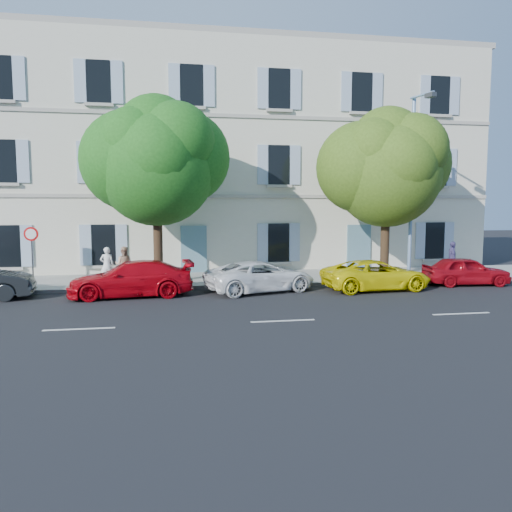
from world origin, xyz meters
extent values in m
plane|color=black|center=(0.00, 0.00, 0.00)|extent=(90.00, 90.00, 0.00)
cube|color=#A09E96|center=(0.00, 4.45, 0.07)|extent=(36.00, 4.50, 0.15)
cube|color=#9E998E|center=(0.00, 2.28, 0.08)|extent=(36.00, 0.16, 0.16)
cube|color=beige|center=(0.00, 10.20, 6.00)|extent=(28.00, 7.00, 12.00)
imported|color=#AE040F|center=(-4.90, 1.05, 0.69)|extent=(4.90, 2.27, 1.39)
imported|color=white|center=(0.26, 1.27, 0.63)|extent=(4.97, 3.32, 1.27)
imported|color=yellow|center=(5.11, 0.85, 0.63)|extent=(4.67, 2.40, 1.26)
imported|color=maroon|center=(9.55, 1.36, 0.64)|extent=(3.87, 1.86, 1.27)
cylinder|color=#3A2819|center=(-3.89, 3.05, 1.71)|extent=(0.39, 0.39, 3.13)
ellipsoid|color=#26741D|center=(-3.89, 3.05, 5.16)|extent=(5.01, 5.01, 5.51)
cylinder|color=#3A2819|center=(6.35, 2.82, 1.65)|extent=(0.40, 0.40, 3.00)
ellipsoid|color=#50761E|center=(6.35, 2.82, 4.98)|extent=(4.87, 4.87, 5.36)
cylinder|color=#383A3D|center=(-9.00, 3.05, 1.21)|extent=(0.06, 0.06, 2.12)
cylinder|color=red|center=(-9.00, 3.02, 2.37)|extent=(0.58, 0.06, 0.58)
cylinder|color=#7293BF|center=(7.50, 2.65, 4.22)|extent=(0.16, 0.16, 8.14)
cylinder|color=#7293BF|center=(7.50, 1.94, 8.29)|extent=(0.42, 1.41, 0.10)
cube|color=#383A3D|center=(7.50, 1.23, 8.14)|extent=(0.35, 0.50, 0.18)
imported|color=white|center=(-6.11, 3.67, 0.94)|extent=(0.61, 0.43, 1.59)
imported|color=tan|center=(-5.39, 3.69, 0.95)|extent=(0.87, 0.74, 1.59)
imported|color=#4F4680|center=(10.02, 3.23, 0.98)|extent=(0.68, 1.05, 1.66)
camera|label=1|loc=(-3.38, -18.68, 3.55)|focal=35.00mm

